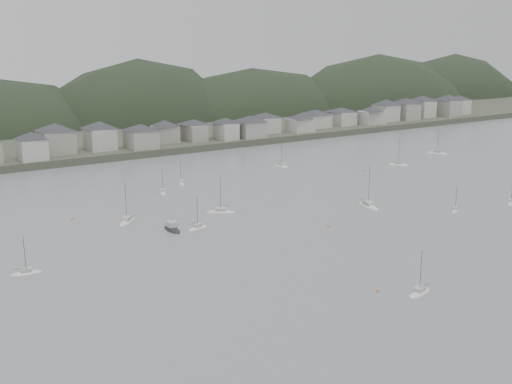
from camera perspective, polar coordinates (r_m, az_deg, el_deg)
ground at (r=125.66m, az=19.65°, el=-9.46°), size 900.00×900.00×0.00m
far_shore_land at (r=377.10m, az=-19.03°, el=5.95°), size 900.00×250.00×3.00m
forested_ridge at (r=355.83m, az=-17.03°, el=3.59°), size 851.55×103.94×102.57m
waterfront_town at (r=292.21m, az=-3.58°, el=6.03°), size 451.48×28.46×12.92m
sailboat_lead at (r=126.05m, az=14.74°, el=-8.93°), size 7.27×3.60×9.54m
moored_fleet at (r=162.26m, az=-1.87°, el=-3.33°), size 250.72×151.03×13.43m
motor_launch_far at (r=162.55m, az=-7.69°, el=-3.37°), size 3.17×8.06×3.90m
mooring_buoys at (r=163.87m, az=2.95°, el=-3.17°), size 182.59×130.39×0.70m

